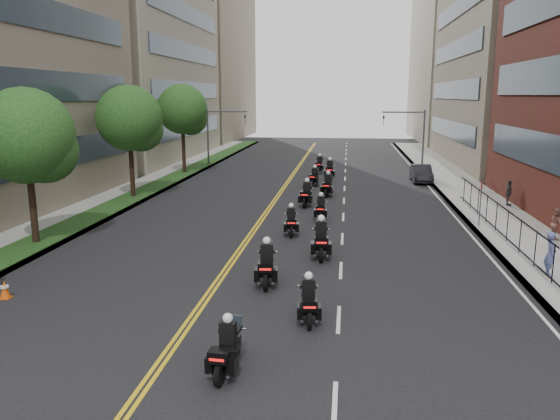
# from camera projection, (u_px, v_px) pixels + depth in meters

# --- Properties ---
(ground) EXTENTS (160.00, 160.00, 0.00)m
(ground) POSITION_uv_depth(u_px,v_px,m) (199.00, 397.00, 12.88)
(ground) COLOR black
(ground) RESTS_ON ground
(sidewalk_right) EXTENTS (4.00, 90.00, 0.15)m
(sidewalk_right) POSITION_uv_depth(u_px,v_px,m) (479.00, 203.00, 35.70)
(sidewalk_right) COLOR gray
(sidewalk_right) RESTS_ON ground
(sidewalk_left) EXTENTS (4.00, 90.00, 0.15)m
(sidewalk_left) POSITION_uv_depth(u_px,v_px,m) (128.00, 195.00, 38.58)
(sidewalk_left) COLOR gray
(sidewalk_left) RESTS_ON ground
(grass_strip) EXTENTS (2.00, 90.00, 0.04)m
(grass_strip) POSITION_uv_depth(u_px,v_px,m) (139.00, 194.00, 38.46)
(grass_strip) COLOR #1B3A15
(grass_strip) RESTS_ON sidewalk_left
(building_right_tan) EXTENTS (15.11, 28.00, 30.00)m
(building_right_tan) POSITION_uv_depth(u_px,v_px,m) (536.00, 12.00, 53.81)
(building_right_tan) COLOR gray
(building_right_tan) RESTS_ON ground
(building_right_far) EXTENTS (15.00, 28.00, 26.00)m
(building_right_far) POSITION_uv_depth(u_px,v_px,m) (469.00, 55.00, 83.35)
(building_right_far) COLOR gray
(building_right_far) RESTS_ON ground
(building_left_mid) EXTENTS (16.11, 28.00, 34.00)m
(building_left_mid) POSITION_uv_depth(u_px,v_px,m) (114.00, 0.00, 58.61)
(building_left_mid) COLOR gray
(building_left_mid) RESTS_ON ground
(building_left_far) EXTENTS (16.00, 28.00, 26.00)m
(building_left_far) POSITION_uv_depth(u_px,v_px,m) (193.00, 57.00, 88.57)
(building_left_far) COLOR gray
(building_left_far) RESTS_ON ground
(iron_fence) EXTENTS (0.05, 28.00, 1.50)m
(iron_fence) POSITION_uv_depth(u_px,v_px,m) (527.00, 242.00, 23.03)
(iron_fence) COLOR black
(iron_fence) RESTS_ON sidewalk_right
(street_trees) EXTENTS (4.40, 38.40, 7.98)m
(street_trees) POSITION_uv_depth(u_px,v_px,m) (95.00, 128.00, 31.21)
(street_trees) COLOR black
(street_trees) RESTS_ON ground
(traffic_signal_right) EXTENTS (4.09, 0.20, 5.60)m
(traffic_signal_right) POSITION_uv_depth(u_px,v_px,m) (414.00, 130.00, 51.75)
(traffic_signal_right) COLOR #3F3F44
(traffic_signal_right) RESTS_ON ground
(traffic_signal_left) EXTENTS (4.09, 0.20, 5.60)m
(traffic_signal_left) POSITION_uv_depth(u_px,v_px,m) (217.00, 129.00, 54.04)
(traffic_signal_left) COLOR #3F3F44
(traffic_signal_left) RESTS_ON ground
(motorcycle_0) EXTENTS (0.54, 2.13, 1.57)m
(motorcycle_0) POSITION_uv_depth(u_px,v_px,m) (227.00, 350.00, 13.91)
(motorcycle_0) COLOR black
(motorcycle_0) RESTS_ON ground
(motorcycle_1) EXTENTS (0.61, 2.13, 1.57)m
(motorcycle_1) POSITION_uv_depth(u_px,v_px,m) (309.00, 302.00, 17.15)
(motorcycle_1) COLOR black
(motorcycle_1) RESTS_ON ground
(motorcycle_2) EXTENTS (0.68, 2.45, 1.81)m
(motorcycle_2) POSITION_uv_depth(u_px,v_px,m) (267.00, 266.00, 20.46)
(motorcycle_2) COLOR black
(motorcycle_2) RESTS_ON ground
(motorcycle_3) EXTENTS (0.64, 2.54, 1.87)m
(motorcycle_3) POSITION_uv_depth(u_px,v_px,m) (321.00, 241.00, 23.86)
(motorcycle_3) COLOR black
(motorcycle_3) RESTS_ON ground
(motorcycle_4) EXTENTS (0.63, 2.19, 1.62)m
(motorcycle_4) POSITION_uv_depth(u_px,v_px,m) (291.00, 222.00, 27.78)
(motorcycle_4) COLOR black
(motorcycle_4) RESTS_ON ground
(motorcycle_5) EXTENTS (0.49, 2.14, 1.58)m
(motorcycle_5) POSITION_uv_depth(u_px,v_px,m) (321.00, 209.00, 31.09)
(motorcycle_5) COLOR black
(motorcycle_5) RESTS_ON ground
(motorcycle_6) EXTENTS (0.65, 2.44, 1.80)m
(motorcycle_6) POSITION_uv_depth(u_px,v_px,m) (307.00, 195.00, 34.93)
(motorcycle_6) COLOR black
(motorcycle_6) RESTS_ON ground
(motorcycle_7) EXTENTS (0.67, 2.43, 1.80)m
(motorcycle_7) POSITION_uv_depth(u_px,v_px,m) (328.00, 186.00, 38.33)
(motorcycle_7) COLOR black
(motorcycle_7) RESTS_ON ground
(motorcycle_8) EXTENTS (0.66, 2.22, 1.64)m
(motorcycle_8) POSITION_uv_depth(u_px,v_px,m) (314.00, 178.00, 42.73)
(motorcycle_8) COLOR black
(motorcycle_8) RESTS_ON ground
(motorcycle_9) EXTENTS (0.57, 2.51, 1.86)m
(motorcycle_9) POSITION_uv_depth(u_px,v_px,m) (330.00, 171.00, 46.06)
(motorcycle_9) COLOR black
(motorcycle_9) RESTS_ON ground
(motorcycle_10) EXTENTS (0.57, 2.36, 1.74)m
(motorcycle_10) POSITION_uv_depth(u_px,v_px,m) (319.00, 165.00, 49.92)
(motorcycle_10) COLOR black
(motorcycle_10) RESTS_ON ground
(parked_sedan) EXTENTS (1.52, 4.28, 1.41)m
(parked_sedan) POSITION_uv_depth(u_px,v_px,m) (421.00, 173.00, 44.57)
(parked_sedan) COLOR black
(parked_sedan) RESTS_ON ground
(pedestrian_a) EXTENTS (0.49, 0.68, 1.74)m
(pedestrian_a) POSITION_uv_depth(u_px,v_px,m) (551.00, 254.00, 20.95)
(pedestrian_a) COLOR #4F5891
(pedestrian_a) RESTS_ON sidewalk_right
(pedestrian_b) EXTENTS (0.71, 0.84, 1.54)m
(pedestrian_b) POSITION_uv_depth(u_px,v_px,m) (557.00, 223.00, 26.32)
(pedestrian_b) COLOR #996353
(pedestrian_b) RESTS_ON sidewalk_right
(pedestrian_c) EXTENTS (0.66, 1.02, 1.62)m
(pedestrian_c) POSITION_uv_depth(u_px,v_px,m) (509.00, 193.00, 34.30)
(pedestrian_c) COLOR #413F47
(pedestrian_c) RESTS_ON sidewalk_right
(traffic_cone) EXTENTS (0.39, 0.39, 0.64)m
(traffic_cone) POSITION_uv_depth(u_px,v_px,m) (5.00, 290.00, 19.10)
(traffic_cone) COLOR #D84E0B
(traffic_cone) RESTS_ON ground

